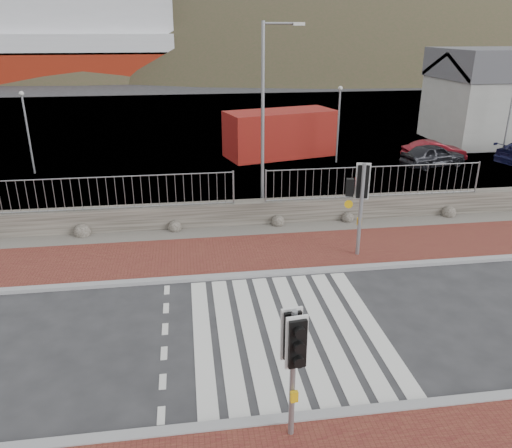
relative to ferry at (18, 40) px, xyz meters
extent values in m
plane|color=#28282B|center=(24.65, -67.90, -5.36)|extent=(220.00, 220.00, 0.00)
cube|color=brown|center=(24.65, -63.40, -5.32)|extent=(40.00, 3.00, 0.08)
cube|color=gray|center=(24.65, -70.90, -5.31)|extent=(40.00, 0.25, 0.12)
cube|color=gray|center=(24.65, -64.90, -5.31)|extent=(40.00, 0.25, 0.12)
cube|color=silver|center=(22.55, -67.90, -5.36)|extent=(0.42, 5.60, 0.01)
cube|color=silver|center=(23.15, -67.90, -5.36)|extent=(0.42, 5.60, 0.01)
cube|color=silver|center=(23.75, -67.90, -5.36)|extent=(0.42, 5.60, 0.01)
cube|color=silver|center=(24.35, -67.90, -5.36)|extent=(0.42, 5.60, 0.01)
cube|color=silver|center=(24.95, -67.90, -5.36)|extent=(0.42, 5.60, 0.01)
cube|color=silver|center=(25.55, -67.90, -5.36)|extent=(0.42, 5.60, 0.01)
cube|color=silver|center=(26.15, -67.90, -5.36)|extent=(0.42, 5.60, 0.01)
cube|color=silver|center=(26.75, -67.90, -5.36)|extent=(0.42, 5.60, 0.01)
cube|color=#59544C|center=(24.65, -61.40, -5.33)|extent=(40.00, 1.50, 0.06)
cube|color=#403C35|center=(24.65, -60.60, -4.91)|extent=(40.00, 0.60, 0.90)
cylinder|color=gray|center=(19.85, -60.75, -3.26)|extent=(8.40, 0.04, 0.04)
cylinder|color=gray|center=(24.05, -60.75, -3.86)|extent=(0.07, 0.07, 1.20)
cylinder|color=gray|center=(29.45, -60.75, -3.26)|extent=(8.40, 0.04, 0.04)
cylinder|color=gray|center=(25.25, -60.75, -3.86)|extent=(0.07, 0.07, 1.20)
cylinder|color=gray|center=(33.65, -60.75, -3.86)|extent=(0.07, 0.07, 1.20)
cube|color=#4C4C4F|center=(24.65, -40.00, -5.36)|extent=(120.00, 40.00, 0.50)
cube|color=#3F4C54|center=(24.65, -5.00, -5.36)|extent=(220.00, 50.00, 0.05)
cube|color=silver|center=(6.65, 0.00, 3.64)|extent=(30.00, 12.00, 6.00)
ellipsoid|color=#343721|center=(9.65, 20.00, -25.36)|extent=(106.40, 68.40, 76.00)
ellipsoid|color=#343721|center=(54.65, 20.00, -31.36)|extent=(140.00, 90.00, 100.00)
cylinder|color=gray|center=(24.02, -71.26, -4.04)|extent=(0.10, 0.10, 2.65)
cube|color=#D29C0C|center=(24.02, -71.26, -4.37)|extent=(0.14, 0.09, 0.21)
cube|color=black|center=(24.02, -71.26, -3.23)|extent=(0.40, 0.27, 0.99)
sphere|color=#0CE53F|center=(24.02, -71.26, -3.52)|extent=(0.14, 0.14, 0.14)
cylinder|color=gray|center=(27.77, -63.97, -3.80)|extent=(0.12, 0.12, 3.12)
cube|color=#D29C0C|center=(27.77, -63.97, -4.19)|extent=(0.17, 0.13, 0.25)
cube|color=black|center=(27.77, -63.97, -2.86)|extent=(0.50, 0.37, 1.17)
sphere|color=#0CE53F|center=(27.77, -63.97, -3.19)|extent=(0.17, 0.17, 0.17)
cube|color=black|center=(27.39, -63.87, -3.02)|extent=(0.28, 0.24, 0.56)
cylinder|color=gray|center=(25.28, -59.80, -1.76)|extent=(0.13, 0.13, 7.20)
cylinder|color=gray|center=(25.91, -59.80, 1.75)|extent=(1.26, 0.08, 0.08)
cube|color=beige|center=(26.54, -59.80, 1.73)|extent=(0.41, 0.20, 0.11)
cube|color=maroon|center=(27.85, -50.01, -4.07)|extent=(6.66, 4.07, 2.59)
imported|color=black|center=(35.52, -53.59, -4.75)|extent=(3.82, 2.25, 1.22)
imported|color=maroon|center=(36.10, -52.55, -4.80)|extent=(3.44, 1.24, 1.13)
camera|label=1|loc=(22.38, -78.16, 1.60)|focal=35.00mm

